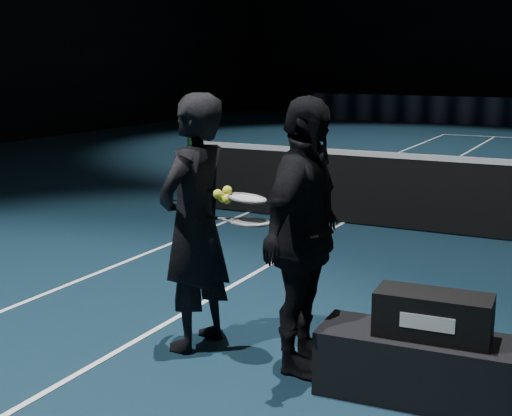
% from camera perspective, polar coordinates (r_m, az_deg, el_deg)
% --- Properties ---
extents(net_post_left, '(0.10, 0.10, 1.10)m').
position_cam_1_polar(net_post_left, '(10.13, -5.18, 3.15)').
color(net_post_left, black).
rests_on(net_post_left, floor).
extents(player_bench, '(1.40, 0.54, 0.41)m').
position_cam_1_polar(player_bench, '(4.59, 13.77, -12.34)').
color(player_bench, black).
rests_on(player_bench, floor).
extents(racket_bag, '(0.70, 0.34, 0.27)m').
position_cam_1_polar(racket_bag, '(4.46, 13.99, -8.31)').
color(racket_bag, black).
rests_on(racket_bag, player_bench).
extents(bag_signature, '(0.32, 0.02, 0.09)m').
position_cam_1_polar(bag_signature, '(4.33, 13.52, -8.93)').
color(bag_signature, white).
rests_on(bag_signature, racket_bag).
extents(player_a, '(0.50, 0.71, 1.84)m').
position_cam_1_polar(player_a, '(5.07, -4.94, -1.23)').
color(player_a, black).
rests_on(player_a, floor).
extents(player_b, '(0.47, 1.09, 1.84)m').
position_cam_1_polar(player_b, '(4.67, 3.84, -2.33)').
color(player_b, black).
rests_on(player_b, floor).
extents(racket_lower, '(0.68, 0.23, 0.03)m').
position_cam_1_polar(racket_lower, '(4.83, -0.47, -1.13)').
color(racket_lower, black).
rests_on(racket_lower, player_a).
extents(racket_upper, '(0.69, 0.25, 0.10)m').
position_cam_1_polar(racket_upper, '(4.86, -0.77, 0.79)').
color(racket_upper, black).
rests_on(racket_upper, player_b).
extents(tennis_balls, '(0.12, 0.10, 0.12)m').
position_cam_1_polar(tennis_balls, '(4.90, -2.45, 0.96)').
color(tennis_balls, gold).
rests_on(tennis_balls, racket_upper).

